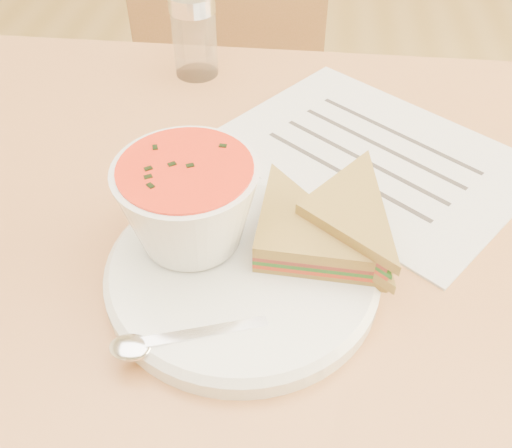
% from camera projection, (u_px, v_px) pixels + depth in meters
% --- Properties ---
extents(dining_table, '(1.00, 0.70, 0.75)m').
position_uv_depth(dining_table, '(268.00, 395.00, 0.85)').
color(dining_table, '#A16532').
rests_on(dining_table, floor).
extents(chair_far, '(0.51, 0.51, 1.00)m').
position_uv_depth(chair_far, '(233.00, 98.00, 1.21)').
color(chair_far, brown).
rests_on(chair_far, floor).
extents(plate, '(0.26, 0.26, 0.02)m').
position_uv_depth(plate, '(243.00, 272.00, 0.52)').
color(plate, white).
rests_on(plate, dining_table).
extents(soup_bowl, '(0.16, 0.16, 0.09)m').
position_uv_depth(soup_bowl, '(189.00, 207.00, 0.50)').
color(soup_bowl, white).
rests_on(soup_bowl, plate).
extents(sandwich_half_a, '(0.12, 0.12, 0.04)m').
position_uv_depth(sandwich_half_a, '(252.00, 263.00, 0.49)').
color(sandwich_half_a, '#A9873B').
rests_on(sandwich_half_a, plate).
extents(sandwich_half_b, '(0.15, 0.15, 0.03)m').
position_uv_depth(sandwich_half_b, '(295.00, 218.00, 0.51)').
color(sandwich_half_b, '#A9873B').
rests_on(sandwich_half_b, plate).
extents(spoon, '(0.17, 0.09, 0.01)m').
position_uv_depth(spoon, '(194.00, 335.00, 0.45)').
color(spoon, silver).
rests_on(spoon, plate).
extents(paper_menu, '(0.41, 0.39, 0.00)m').
position_uv_depth(paper_menu, '(372.00, 154.00, 0.65)').
color(paper_menu, silver).
rests_on(paper_menu, dining_table).
extents(condiment_shaker, '(0.06, 0.06, 0.11)m').
position_uv_depth(condiment_shaker, '(194.00, 35.00, 0.75)').
color(condiment_shaker, silver).
rests_on(condiment_shaker, dining_table).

